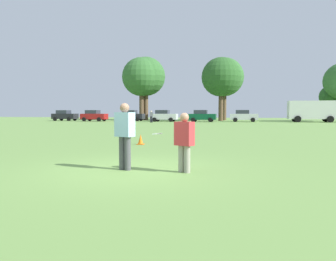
{
  "coord_description": "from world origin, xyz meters",
  "views": [
    {
      "loc": [
        2.58,
        -8.08,
        1.54
      ],
      "look_at": [
        0.73,
        1.13,
        0.99
      ],
      "focal_mm": 34.33,
      "sensor_mm": 36.0,
      "label": 1
    }
  ],
  "objects": [
    {
      "name": "tree_center_elm",
      "position": [
        0.62,
        47.03,
        7.36
      ],
      "size": [
        6.59,
        6.59,
        10.71
      ],
      "color": "brown",
      "rests_on": "ground"
    },
    {
      "name": "parked_car_mid_right",
      "position": [
        -8.09,
        41.53,
        0.92
      ],
      "size": [
        4.25,
        2.31,
        1.82
      ],
      "color": "silver",
      "rests_on": "ground"
    },
    {
      "name": "player_thrower",
      "position": [
        -0.21,
        -0.03,
        1.0
      ],
      "size": [
        0.56,
        0.45,
        1.77
      ],
      "color": "#4C4C51",
      "rests_on": "ground"
    },
    {
      "name": "box_truck",
      "position": [
        14.89,
        43.27,
        1.75
      ],
      "size": [
        8.57,
        3.17,
        3.18
      ],
      "color": "white",
      "rests_on": "ground"
    },
    {
      "name": "tree_west_oak",
      "position": [
        -13.86,
        48.98,
        7.9
      ],
      "size": [
        7.07,
        7.07,
        11.49
      ],
      "color": "brown",
      "rests_on": "ground"
    },
    {
      "name": "player_defender",
      "position": [
        1.39,
        -0.09,
        0.84
      ],
      "size": [
        0.53,
        0.44,
        1.52
      ],
      "color": "gray",
      "rests_on": "ground"
    },
    {
      "name": "bystander_sideline_watcher",
      "position": [
        -8.91,
        36.85,
        0.97
      ],
      "size": [
        0.52,
        0.37,
        1.72
      ],
      "color": "black",
      "rests_on": "ground"
    },
    {
      "name": "ground_plane",
      "position": [
        0.0,
        0.0,
        0.0
      ],
      "size": [
        154.82,
        154.82,
        0.0
      ],
      "primitive_type": "plane",
      "color": "#6B9347"
    },
    {
      "name": "parked_car_far_right",
      "position": [
        4.28,
        42.8,
        0.92
      ],
      "size": [
        4.25,
        2.31,
        1.82
      ],
      "color": "silver",
      "rests_on": "ground"
    },
    {
      "name": "parked_car_center",
      "position": [
        -14.06,
        43.49,
        0.92
      ],
      "size": [
        4.25,
        2.31,
        1.82
      ],
      "color": "black",
      "rests_on": "ground"
    },
    {
      "name": "parked_car_near_left",
      "position": [
        -25.73,
        42.52,
        0.92
      ],
      "size": [
        4.25,
        2.31,
        1.82
      ],
      "color": "black",
      "rests_on": "ground"
    },
    {
      "name": "parked_car_mid_left",
      "position": [
        -19.69,
        41.07,
        0.92
      ],
      "size": [
        4.25,
        2.31,
        1.82
      ],
      "color": "maroon",
      "rests_on": "ground"
    },
    {
      "name": "tree_east_oak",
      "position": [
        18.68,
        50.25,
        4.09
      ],
      "size": [
        3.66,
        3.66,
        5.95
      ],
      "color": "brown",
      "rests_on": "ground"
    },
    {
      "name": "parked_car_near_right",
      "position": [
        -2.03,
        41.56,
        0.92
      ],
      "size": [
        4.25,
        2.31,
        1.82
      ],
      "color": "#0C4C2D",
      "rests_on": "ground"
    },
    {
      "name": "traffic_cone",
      "position": [
        -1.66,
        6.44,
        0.23
      ],
      "size": [
        0.32,
        0.32,
        0.48
      ],
      "color": "#D8590C",
      "rests_on": "ground"
    },
    {
      "name": "frisbee",
      "position": [
        0.63,
        0.14,
        0.96
      ],
      "size": [
        0.27,
        0.27,
        0.05
      ],
      "color": "white"
    },
    {
      "name": "tree_west_maple",
      "position": [
        -13.25,
        49.84,
        8.04
      ],
      "size": [
        7.19,
        7.19,
        11.69
      ],
      "color": "brown",
      "rests_on": "ground"
    },
    {
      "name": "tree_east_birch",
      "position": [
        1.07,
        51.2,
        7.78
      ],
      "size": [
        6.96,
        6.96,
        11.32
      ],
      "color": "brown",
      "rests_on": "ground"
    }
  ]
}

